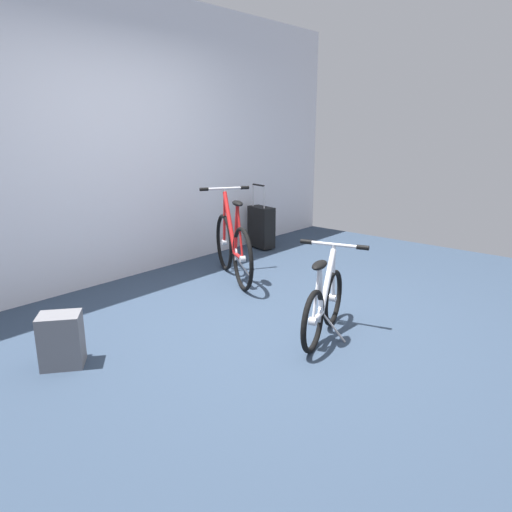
{
  "coord_description": "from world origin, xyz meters",
  "views": [
    {
      "loc": [
        -2.67,
        -2.17,
        1.54
      ],
      "look_at": [
        0.07,
        0.18,
        0.55
      ],
      "focal_mm": 33.38,
      "sensor_mm": 36.0,
      "label": 1
    }
  ],
  "objects": [
    {
      "name": "back_wall",
      "position": [
        0.0,
        2.03,
        1.41
      ],
      "size": [
        7.06,
        0.1,
        2.83
      ],
      "primitive_type": "cube",
      "color": "silver",
      "rests_on": "ground_plane"
    },
    {
      "name": "backpack_on_floor",
      "position": [
        -1.33,
        0.67,
        0.18
      ],
      "size": [
        0.33,
        0.32,
        0.36
      ],
      "color": "slate",
      "rests_on": "ground_plane"
    },
    {
      "name": "rolling_suitcase",
      "position": [
        1.93,
        1.69,
        0.28
      ],
      "size": [
        0.25,
        0.39,
        0.83
      ],
      "color": "black",
      "rests_on": "ground_plane"
    },
    {
      "name": "folding_bike_foreground",
      "position": [
        0.17,
        -0.39,
        0.27
      ],
      "size": [
        0.94,
        0.52,
        0.69
      ],
      "color": "black",
      "rests_on": "ground_plane"
    },
    {
      "name": "display_bike_left",
      "position": [
        0.75,
        1.08,
        0.35
      ],
      "size": [
        0.75,
        1.15,
        0.93
      ],
      "color": "black",
      "rests_on": "ground_plane"
    },
    {
      "name": "ground_plane",
      "position": [
        0.0,
        0.0,
        0.0
      ],
      "size": [
        7.06,
        7.06,
        0.0
      ],
      "primitive_type": "plane",
      "color": "#2D3D51"
    }
  ]
}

